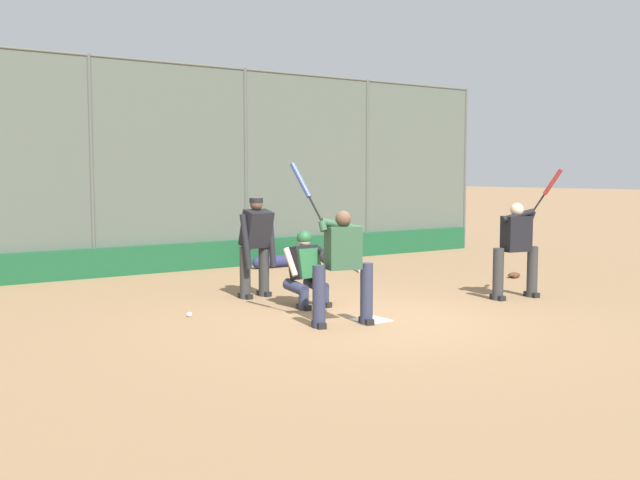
% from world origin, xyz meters
% --- Properties ---
extents(ground_plane, '(160.00, 160.00, 0.00)m').
position_xyz_m(ground_plane, '(0.00, 0.00, 0.00)').
color(ground_plane, '#93704C').
extents(home_plate_marker, '(0.43, 0.43, 0.01)m').
position_xyz_m(home_plate_marker, '(0.00, 0.00, 0.01)').
color(home_plate_marker, white).
rests_on(home_plate_marker, ground_plane).
extents(backstop_fence, '(17.11, 0.08, 4.30)m').
position_xyz_m(backstop_fence, '(0.00, -6.49, 2.24)').
color(backstop_fence, '#515651').
rests_on(backstop_fence, ground_plane).
extents(padding_wall, '(16.69, 0.18, 0.57)m').
position_xyz_m(padding_wall, '(0.00, -6.39, 0.28)').
color(padding_wall, '#19512D').
rests_on(padding_wall, ground_plane).
extents(bleachers_beyond, '(11.92, 2.50, 1.48)m').
position_xyz_m(bleachers_beyond, '(-0.19, -8.99, 0.48)').
color(bleachers_beyond, slate).
rests_on(bleachers_beyond, ground_plane).
extents(batter_at_plate, '(0.89, 0.83, 2.17)m').
position_xyz_m(batter_at_plate, '(0.55, 0.06, 0.84)').
color(batter_at_plate, '#2D334C').
rests_on(batter_at_plate, ground_plane).
extents(catcher_behind_plate, '(0.62, 0.73, 1.16)m').
position_xyz_m(catcher_behind_plate, '(0.13, -1.37, 0.60)').
color(catcher_behind_plate, '#2D334C').
rests_on(catcher_behind_plate, ground_plane).
extents(umpire_home, '(0.66, 0.45, 1.64)m').
position_xyz_m(umpire_home, '(0.34, -2.56, 0.88)').
color(umpire_home, '#333333').
rests_on(umpire_home, ground_plane).
extents(batter_on_deck, '(0.92, 0.74, 2.10)m').
position_xyz_m(batter_on_deck, '(-3.07, -0.07, 0.84)').
color(batter_on_deck, '#333333').
rests_on(batter_on_deck, ground_plane).
extents(spare_bat_by_padding, '(0.08, 0.82, 0.07)m').
position_xyz_m(spare_bat_by_padding, '(-3.74, -5.60, 0.03)').
color(spare_bat_by_padding, black).
rests_on(spare_bat_by_padding, ground_plane).
extents(spare_bat_third_base_side, '(0.39, 0.77, 0.07)m').
position_xyz_m(spare_bat_third_base_side, '(-3.06, -4.25, 0.03)').
color(spare_bat_third_base_side, black).
rests_on(spare_bat_third_base_side, ground_plane).
extents(fielding_glove_on_dirt, '(0.29, 0.22, 0.10)m').
position_xyz_m(fielding_glove_on_dirt, '(-4.94, -1.69, 0.05)').
color(fielding_glove_on_dirt, '#56331E').
rests_on(fielding_glove_on_dirt, ground_plane).
extents(baseball_loose, '(0.07, 0.07, 0.07)m').
position_xyz_m(baseball_loose, '(1.95, -1.66, 0.04)').
color(baseball_loose, white).
rests_on(baseball_loose, ground_plane).
extents(equipment_bag_dugout_side, '(1.35, 0.26, 0.26)m').
position_xyz_m(equipment_bag_dugout_side, '(-2.10, -5.72, 0.13)').
color(equipment_bag_dugout_side, navy).
rests_on(equipment_bag_dugout_side, ground_plane).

